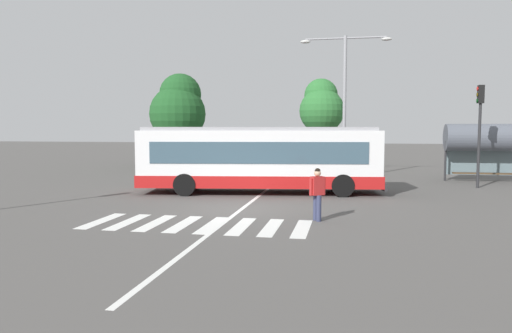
# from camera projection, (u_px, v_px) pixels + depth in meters

# --- Properties ---
(ground_plane) EXTENTS (160.00, 160.00, 0.00)m
(ground_plane) POSITION_uv_depth(u_px,v_px,m) (237.00, 209.00, 17.72)
(ground_plane) COLOR #514F4C
(city_transit_bus) EXTENTS (11.38, 4.11, 3.06)m
(city_transit_bus) POSITION_uv_depth(u_px,v_px,m) (260.00, 159.00, 22.17)
(city_transit_bus) COLOR black
(city_transit_bus) RESTS_ON ground_plane
(pedestrian_crossing_street) EXTENTS (0.50, 0.44, 1.72)m
(pedestrian_crossing_street) POSITION_uv_depth(u_px,v_px,m) (317.00, 191.00, 15.49)
(pedestrian_crossing_street) COLOR #333856
(pedestrian_crossing_street) RESTS_ON ground_plane
(parked_car_teal) EXTENTS (1.92, 4.53, 1.35)m
(parked_car_teal) POSITION_uv_depth(u_px,v_px,m) (241.00, 161.00, 32.70)
(parked_car_teal) COLOR black
(parked_car_teal) RESTS_ON ground_plane
(parked_car_charcoal) EXTENTS (1.96, 4.54, 1.35)m
(parked_car_charcoal) POSITION_uv_depth(u_px,v_px,m) (281.00, 162.00, 32.21)
(parked_car_charcoal) COLOR black
(parked_car_charcoal) RESTS_ON ground_plane
(parked_car_red) EXTENTS (1.91, 4.52, 1.35)m
(parked_car_red) POSITION_uv_depth(u_px,v_px,m) (322.00, 162.00, 31.35)
(parked_car_red) COLOR black
(parked_car_red) RESTS_ON ground_plane
(traffic_light_far_corner) EXTENTS (0.33, 0.32, 5.14)m
(traffic_light_far_corner) POSITION_uv_depth(u_px,v_px,m) (480.00, 120.00, 23.89)
(traffic_light_far_corner) COLOR #28282B
(traffic_light_far_corner) RESTS_ON ground_plane
(bus_stop_shelter) EXTENTS (4.15, 1.54, 3.25)m
(bus_stop_shelter) POSITION_uv_depth(u_px,v_px,m) (484.00, 139.00, 26.94)
(bus_stop_shelter) COLOR #28282B
(bus_stop_shelter) RESTS_ON ground_plane
(twin_arm_street_lamp) EXTENTS (5.24, 0.32, 8.37)m
(twin_arm_street_lamp) POSITION_uv_depth(u_px,v_px,m) (345.00, 90.00, 27.99)
(twin_arm_street_lamp) COLOR #939399
(twin_arm_street_lamp) RESTS_ON ground_plane
(background_tree_left) EXTENTS (4.36, 4.36, 7.27)m
(background_tree_left) POSITION_uv_depth(u_px,v_px,m) (178.00, 108.00, 37.23)
(background_tree_left) COLOR brown
(background_tree_left) RESTS_ON ground_plane
(background_tree_right) EXTENTS (3.45, 3.45, 6.85)m
(background_tree_right) POSITION_uv_depth(u_px,v_px,m) (321.00, 106.00, 36.93)
(background_tree_right) COLOR brown
(background_tree_right) RESTS_ON ground_plane
(crosswalk_painted_stripes) EXTENTS (6.97, 2.67, 0.01)m
(crosswalk_painted_stripes) POSITION_uv_depth(u_px,v_px,m) (198.00, 224.00, 14.94)
(crosswalk_painted_stripes) COLOR silver
(crosswalk_painted_stripes) RESTS_ON ground_plane
(lane_center_line) EXTENTS (0.16, 24.00, 0.01)m
(lane_center_line) POSITION_uv_depth(u_px,v_px,m) (252.00, 201.00, 19.65)
(lane_center_line) COLOR silver
(lane_center_line) RESTS_ON ground_plane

